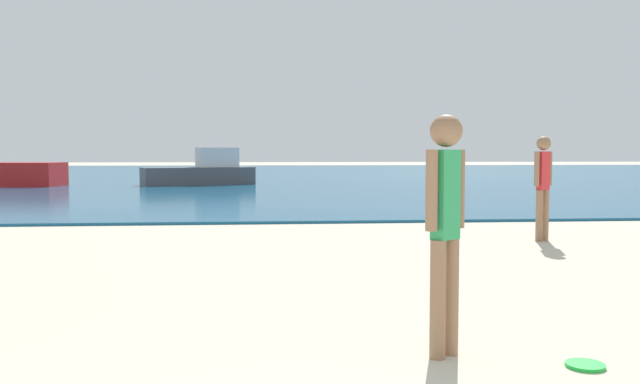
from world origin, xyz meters
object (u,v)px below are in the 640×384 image
object	(u,v)px
boat_near	(202,172)
person_distant	(543,182)
person_standing	(445,220)
frisbee	(585,365)

from	to	relation	value
boat_near	person_distant	bearing A→B (deg)	91.42
person_standing	boat_near	bearing A→B (deg)	61.66
person_distant	boat_near	world-z (taller)	person_distant
person_standing	person_distant	distance (m)	6.82
frisbee	person_distant	bearing A→B (deg)	68.95
person_standing	boat_near	world-z (taller)	person_standing
frisbee	boat_near	world-z (taller)	boat_near
frisbee	person_distant	size ratio (longest dim) A/B	0.15
person_standing	boat_near	distance (m)	25.12
person_standing	boat_near	xyz separation A→B (m)	(-3.83, 24.82, -0.36)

